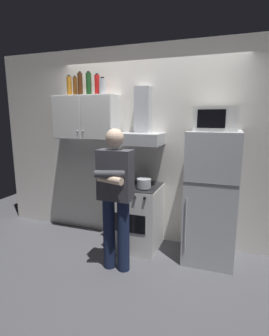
{
  "coord_description": "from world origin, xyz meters",
  "views": [
    {
      "loc": [
        1.06,
        -2.96,
        1.77
      ],
      "look_at": [
        0.0,
        0.0,
        1.15
      ],
      "focal_mm": 28.25,
      "sensor_mm": 36.0,
      "label": 1
    }
  ],
  "objects_px": {
    "stove_oven": "(137,216)",
    "bottle_liquor_amber": "(69,86)",
    "person_standing": "(115,195)",
    "upper_cabinet": "(87,117)",
    "bottle_beer_brown": "(75,86)",
    "bottle_wine_green": "(89,84)",
    "range_hood": "(141,129)",
    "refrigerator": "(211,197)",
    "microwave": "(216,119)",
    "bottle_canister_steel": "(103,86)",
    "cooking_pot": "(144,183)",
    "bottle_soda_red": "(97,85)",
    "bottle_rum_dark": "(80,84)"
  },
  "relations": [
    {
      "from": "person_standing",
      "to": "bottle_soda_red",
      "type": "bearing_deg",
      "value": 127.6
    },
    {
      "from": "cooking_pot",
      "to": "bottle_rum_dark",
      "type": "height_order",
      "value": "bottle_rum_dark"
    },
    {
      "from": "stove_oven",
      "to": "bottle_wine_green",
      "type": "relative_size",
      "value": 2.79
    },
    {
      "from": "microwave",
      "to": "bottle_wine_green",
      "type": "bearing_deg",
      "value": 176.28
    },
    {
      "from": "person_standing",
      "to": "bottle_wine_green",
      "type": "bearing_deg",
      "value": 133.63
    },
    {
      "from": "range_hood",
      "to": "bottle_rum_dark",
      "type": "relative_size",
      "value": 2.4
    },
    {
      "from": "bottle_beer_brown",
      "to": "microwave",
      "type": "bearing_deg",
      "value": -3.53
    },
    {
      "from": "cooking_pot",
      "to": "bottle_beer_brown",
      "type": "bearing_deg",
      "value": 166.88
    },
    {
      "from": "stove_oven",
      "to": "refrigerator",
      "type": "distance_m",
      "value": 1.02
    },
    {
      "from": "microwave",
      "to": "bottle_canister_steel",
      "type": "bearing_deg",
      "value": 176.74
    },
    {
      "from": "person_standing",
      "to": "cooking_pot",
      "type": "distance_m",
      "value": 0.52
    },
    {
      "from": "person_standing",
      "to": "upper_cabinet",
      "type": "bearing_deg",
      "value": 135.74
    },
    {
      "from": "person_standing",
      "to": "bottle_liquor_amber",
      "type": "relative_size",
      "value": 5.94
    },
    {
      "from": "bottle_liquor_amber",
      "to": "bottle_wine_green",
      "type": "bearing_deg",
      "value": 3.84
    },
    {
      "from": "cooking_pot",
      "to": "bottle_liquor_amber",
      "type": "height_order",
      "value": "bottle_liquor_amber"
    },
    {
      "from": "refrigerator",
      "to": "bottle_beer_brown",
      "type": "relative_size",
      "value": 6.01
    },
    {
      "from": "bottle_wine_green",
      "to": "bottle_soda_red",
      "type": "relative_size",
      "value": 1.1
    },
    {
      "from": "person_standing",
      "to": "bottle_liquor_amber",
      "type": "xyz_separation_m",
      "value": [
        -1.0,
        0.72,
        1.28
      ]
    },
    {
      "from": "bottle_wine_green",
      "to": "bottle_liquor_amber",
      "type": "bearing_deg",
      "value": -176.16
    },
    {
      "from": "range_hood",
      "to": "microwave",
      "type": "xyz_separation_m",
      "value": [
        0.95,
        -0.11,
        0.14
      ]
    },
    {
      "from": "person_standing",
      "to": "cooking_pot",
      "type": "bearing_deg",
      "value": 69.7
    },
    {
      "from": "cooking_pot",
      "to": "bottle_rum_dark",
      "type": "distance_m",
      "value": 1.63
    },
    {
      "from": "upper_cabinet",
      "to": "refrigerator",
      "type": "relative_size",
      "value": 0.56
    },
    {
      "from": "bottle_rum_dark",
      "to": "microwave",
      "type": "bearing_deg",
      "value": -2.5
    },
    {
      "from": "bottle_beer_brown",
      "to": "bottle_wine_green",
      "type": "relative_size",
      "value": 0.85
    },
    {
      "from": "refrigerator",
      "to": "bottle_canister_steel",
      "type": "distance_m",
      "value": 2.01
    },
    {
      "from": "refrigerator",
      "to": "bottle_rum_dark",
      "type": "distance_m",
      "value": 2.3
    },
    {
      "from": "refrigerator",
      "to": "bottle_wine_green",
      "type": "xyz_separation_m",
      "value": [
        -1.7,
        0.13,
        1.4
      ]
    },
    {
      "from": "microwave",
      "to": "bottle_rum_dark",
      "type": "xyz_separation_m",
      "value": [
        -1.82,
        0.08,
        0.46
      ]
    },
    {
      "from": "range_hood",
      "to": "bottle_soda_red",
      "type": "distance_m",
      "value": 0.86
    },
    {
      "from": "range_hood",
      "to": "bottle_rum_dark",
      "type": "bearing_deg",
      "value": -178.14
    },
    {
      "from": "bottle_wine_green",
      "to": "refrigerator",
      "type": "bearing_deg",
      "value": -4.34
    },
    {
      "from": "stove_oven",
      "to": "refrigerator",
      "type": "bearing_deg",
      "value": 0.04
    },
    {
      "from": "bottle_canister_steel",
      "to": "bottle_rum_dark",
      "type": "bearing_deg",
      "value": -179.17
    },
    {
      "from": "stove_oven",
      "to": "bottle_liquor_amber",
      "type": "height_order",
      "value": "bottle_liquor_amber"
    },
    {
      "from": "range_hood",
      "to": "person_standing",
      "type": "xyz_separation_m",
      "value": [
        -0.05,
        -0.73,
        -0.7
      ]
    },
    {
      "from": "range_hood",
      "to": "refrigerator",
      "type": "xyz_separation_m",
      "value": [
        0.95,
        -0.13,
        -0.8
      ]
    },
    {
      "from": "range_hood",
      "to": "bottle_wine_green",
      "type": "bearing_deg",
      "value": 179.76
    },
    {
      "from": "bottle_wine_green",
      "to": "bottle_beer_brown",
      "type": "bearing_deg",
      "value": 177.99
    },
    {
      "from": "upper_cabinet",
      "to": "bottle_rum_dark",
      "type": "height_order",
      "value": "bottle_rum_dark"
    },
    {
      "from": "stove_oven",
      "to": "bottle_beer_brown",
      "type": "bearing_deg",
      "value": 171.94
    },
    {
      "from": "upper_cabinet",
      "to": "bottle_wine_green",
      "type": "height_order",
      "value": "bottle_wine_green"
    },
    {
      "from": "refrigerator",
      "to": "bottle_rum_dark",
      "type": "relative_size",
      "value": 5.12
    },
    {
      "from": "microwave",
      "to": "person_standing",
      "type": "bearing_deg",
      "value": -148.0
    },
    {
      "from": "bottle_beer_brown",
      "to": "bottle_wine_green",
      "type": "xyz_separation_m",
      "value": [
        0.22,
        -0.01,
        0.02
      ]
    },
    {
      "from": "refrigerator",
      "to": "cooking_pot",
      "type": "height_order",
      "value": "refrigerator"
    },
    {
      "from": "upper_cabinet",
      "to": "bottle_canister_steel",
      "type": "relative_size",
      "value": 3.97
    },
    {
      "from": "upper_cabinet",
      "to": "person_standing",
      "type": "relative_size",
      "value": 0.55
    },
    {
      "from": "bottle_beer_brown",
      "to": "bottle_rum_dark",
      "type": "height_order",
      "value": "bottle_rum_dark"
    },
    {
      "from": "bottle_wine_green",
      "to": "bottle_liquor_amber",
      "type": "distance_m",
      "value": 0.3
    }
  ]
}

